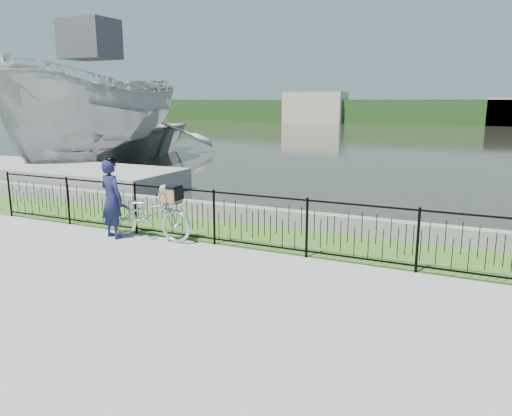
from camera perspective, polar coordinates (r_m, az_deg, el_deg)
The scene contains 12 objects.
ground at distance 8.56m, azimuth -4.30°, elevation -7.70°, with size 120.00×120.00×0.00m, color gray.
grass_strip at distance 10.78m, azimuth 2.54°, elevation -3.44°, with size 60.00×2.00×0.01m, color #37601E.
water at distance 40.29m, azimuth 19.73°, elevation 7.36°, with size 120.00×120.00×0.00m, color black.
quay_wall at distance 11.63m, azimuth 4.46°, elevation -1.30°, with size 60.00×0.30×0.40m, color gray.
fence at distance 9.75m, azimuth 0.29°, elevation -1.64°, with size 14.00×0.06×1.15m, color black, non-canonical shape.
far_treeline at distance 67.11m, azimuth 22.28°, elevation 10.11°, with size 120.00×6.00×3.00m, color #23451A.
far_building_left at distance 68.61m, azimuth 6.77°, elevation 11.36°, with size 8.00×4.00×4.00m, color #B1A28E.
dock at distance 18.94m, azimuth -22.78°, elevation 3.48°, with size 10.00×3.00×0.70m, color gray.
bicycle_rig at distance 10.84m, azimuth -12.10°, elevation -0.60°, with size 2.09×0.73×1.23m.
cyclist at distance 11.07m, azimuth -16.17°, elevation 1.14°, with size 0.71×0.56×1.77m.
boat_near at distance 22.87m, azimuth -17.97°, elevation 10.05°, with size 5.49×11.78×6.20m.
boat_far at distance 27.00m, azimuth -16.22°, elevation 8.15°, with size 10.66×13.29×2.45m.
Camera 1 is at (4.01, -6.98, 2.91)m, focal length 35.00 mm.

